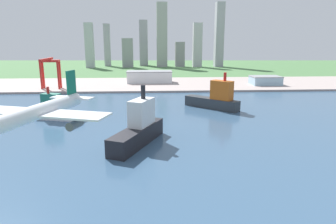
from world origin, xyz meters
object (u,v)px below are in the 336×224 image
Objects in this scene: airplane_landing at (36,113)px; warehouse_annex at (265,80)px; cargo_ship at (139,128)px; container_barge at (215,98)px; port_crane_red at (49,67)px; ferry_boat at (56,110)px; warehouse_main at (149,77)px.

airplane_landing reaches higher than warehouse_annex.
warehouse_annex is (192.32, 342.50, -36.74)m from airplane_landing.
airplane_landing is at bearing -101.60° from cargo_ship.
container_barge is 225.25m from port_crane_red.
warehouse_annex is (240.25, 173.89, 0.70)m from ferry_boat.
container_barge reaches higher than warehouse_annex.
cargo_ship is at bearing -60.66° from port_crane_red.
port_crane_red is 0.70× the size of warehouse_main.
cargo_ship is at bearing -91.33° from warehouse_main.
warehouse_annex is at bearing 60.68° from airplane_landing.
airplane_landing is 1.02× the size of ferry_boat.
cargo_ship is 269.77m from warehouse_main.
warehouse_main is at bearing 85.75° from airplane_landing.
cargo_ship is at bearing -42.35° from ferry_boat.
container_barge is 0.86× the size of cargo_ship.
airplane_landing is 0.76× the size of cargo_ship.
port_crane_red reaches higher than container_barge.
warehouse_main is (75.79, 206.32, 3.21)m from ferry_boat.
warehouse_main reaches higher than warehouse_annex.
cargo_ship is at bearing 78.40° from airplane_landing.
airplane_landing reaches higher than cargo_ship.
warehouse_annex is (102.04, 140.56, -1.38)m from container_barge.
port_crane_red is at bearing -157.11° from warehouse_main.
container_barge is at bearing -70.16° from warehouse_main.
ferry_boat is 1.02× the size of warehouse_annex.
container_barge is 1.18× the size of warehouse_annex.
container_barge is 173.70m from warehouse_annex.
port_crane_red is (-99.71, 321.06, -14.14)m from airplane_landing.
warehouse_annex is (170.73, 237.27, -1.48)m from cargo_ship.
cargo_ship reaches higher than warehouse_annex.
container_barge reaches higher than warehouse_main.
ferry_boat is 219.82m from warehouse_main.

